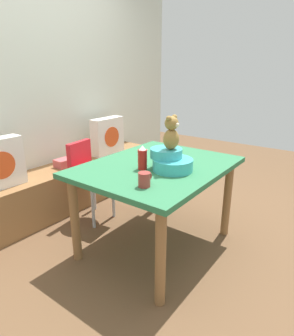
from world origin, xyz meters
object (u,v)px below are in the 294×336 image
(teddy_bear, at_px, (171,133))
(ketchup_bottle, at_px, (142,158))
(dining_table, at_px, (157,176))
(infant_seat_teal, at_px, (171,161))
(coffee_mug, at_px, (144,179))
(pillow_floral_right, at_px, (108,136))
(dinner_plate_near, at_px, (166,154))
(book_stack, at_px, (65,163))
(highchair, at_px, (91,170))

(teddy_bear, bearing_deg, ketchup_bottle, 120.82)
(dining_table, distance_m, infant_seat_teal, 0.24)
(infant_seat_teal, height_order, coffee_mug, infant_seat_teal)
(pillow_floral_right, height_order, ketchup_bottle, ketchup_bottle)
(dining_table, bearing_deg, coffee_mug, -155.36)
(teddy_bear, height_order, dinner_plate_near, teddy_bear)
(book_stack, xyz_separation_m, infant_seat_teal, (-0.10, -1.39, 0.31))
(pillow_floral_right, distance_m, ketchup_bottle, 1.47)
(pillow_floral_right, height_order, teddy_bear, teddy_bear)
(book_stack, bearing_deg, infant_seat_teal, -93.98)
(book_stack, bearing_deg, dinner_plate_near, -78.51)
(dining_table, relative_size, teddy_bear, 4.98)
(pillow_floral_right, relative_size, highchair, 0.56)
(book_stack, height_order, dinner_plate_near, dinner_plate_near)
(book_stack, bearing_deg, highchair, -93.96)
(ketchup_bottle, bearing_deg, dinner_plate_near, 9.76)
(pillow_floral_right, distance_m, dinner_plate_near, 1.19)
(ketchup_bottle, height_order, dinner_plate_near, ketchup_bottle)
(book_stack, height_order, highchair, highchair)
(infant_seat_teal, height_order, dinner_plate_near, infant_seat_teal)
(highchair, height_order, teddy_bear, teddy_bear)
(pillow_floral_right, bearing_deg, dining_table, -119.78)
(book_stack, relative_size, teddy_bear, 0.80)
(pillow_floral_right, bearing_deg, ketchup_bottle, -125.57)
(highchair, bearing_deg, coffee_mug, -113.79)
(book_stack, relative_size, dinner_plate_near, 1.00)
(coffee_mug, bearing_deg, book_stack, 71.86)
(pillow_floral_right, distance_m, coffee_mug, 1.80)
(book_stack, distance_m, dinner_plate_near, 1.19)
(dining_table, height_order, coffee_mug, coffee_mug)
(dining_table, xyz_separation_m, teddy_bear, (-0.05, -0.15, 0.38))
(coffee_mug, height_order, dinner_plate_near, coffee_mug)
(pillow_floral_right, relative_size, dining_table, 0.35)
(coffee_mug, bearing_deg, teddy_bear, 5.92)
(teddy_bear, bearing_deg, dinner_plate_near, 37.96)
(dining_table, height_order, highchair, highchair)
(highchair, distance_m, dinner_plate_near, 0.78)
(dinner_plate_near, bearing_deg, infant_seat_teal, -142.10)
(infant_seat_teal, relative_size, teddy_bear, 1.32)
(pillow_floral_right, xyz_separation_m, ketchup_bottle, (-0.85, -1.19, 0.15))
(highchair, relative_size, coffee_mug, 6.58)
(teddy_bear, bearing_deg, pillow_floral_right, 61.54)
(ketchup_bottle, bearing_deg, teddy_bear, -59.18)
(teddy_bear, bearing_deg, infant_seat_teal, 90.00)
(teddy_bear, bearing_deg, dining_table, 73.11)
(dining_table, xyz_separation_m, ketchup_bottle, (-0.15, 0.03, 0.19))
(coffee_mug, bearing_deg, dining_table, 24.64)
(teddy_bear, height_order, ketchup_bottle, teddy_bear)
(pillow_floral_right, xyz_separation_m, infant_seat_teal, (-0.74, -1.37, 0.13))
(highchair, height_order, coffee_mug, coffee_mug)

